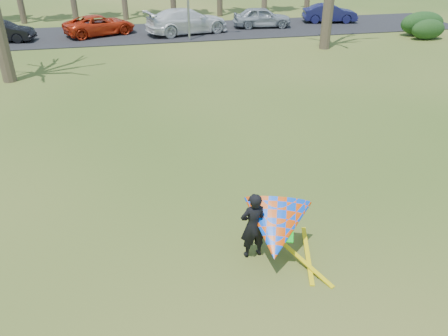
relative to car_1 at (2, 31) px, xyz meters
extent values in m
plane|color=#1F4D11|center=(10.13, -24.14, -0.72)|extent=(100.00, 100.00, 0.00)
cube|color=black|center=(10.13, 0.86, -0.69)|extent=(46.00, 7.00, 0.06)
cylinder|color=#4B3E2D|center=(2.13, -9.14, 1.38)|extent=(0.64, 0.64, 4.20)
cylinder|color=#4F3D2F|center=(20.13, -6.14, 1.27)|extent=(0.64, 0.64, 3.99)
ellipsoid|color=#183A15|center=(28.40, -3.94, 0.09)|extent=(3.25, 1.47, 1.62)
ellipsoid|color=#193914|center=(28.02, -5.23, -0.05)|extent=(2.40, 1.13, 1.34)
imported|color=black|center=(0.00, 0.00, 0.00)|extent=(4.18, 2.03, 1.32)
imported|color=red|center=(6.24, 0.78, 0.02)|extent=(5.38, 3.98, 1.36)
imported|color=white|center=(12.31, 0.00, 0.19)|extent=(6.29, 3.76, 1.71)
imported|color=#9CA3A9|center=(18.15, 1.00, 0.08)|extent=(4.47, 2.11, 1.48)
imported|color=#1A1B4E|center=(24.03, 1.79, 0.04)|extent=(4.43, 2.27, 1.39)
imported|color=black|center=(10.29, -24.40, 0.10)|extent=(0.64, 0.45, 1.65)
cone|color=blue|center=(10.74, -24.65, 0.13)|extent=(2.13, 2.39, 2.02)
cube|color=#0CBF19|center=(10.86, -24.73, 0.08)|extent=(0.62, 0.60, 0.24)
cube|color=yellow|center=(11.29, -25.00, -0.71)|extent=(0.85, 1.66, 0.28)
cube|color=yellow|center=(11.49, -24.80, -0.71)|extent=(0.56, 1.76, 0.22)
camera|label=1|loc=(7.97, -31.97, 5.89)|focal=35.00mm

